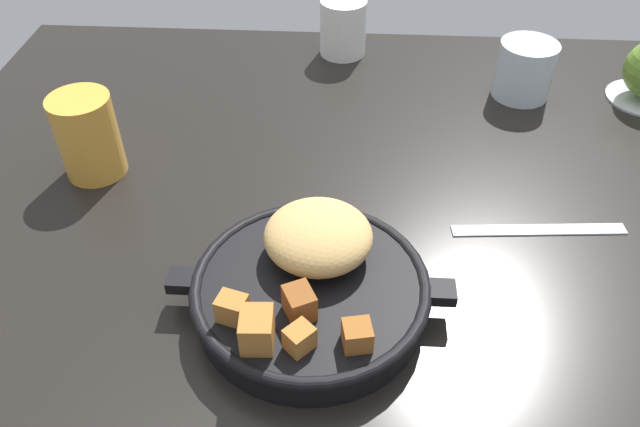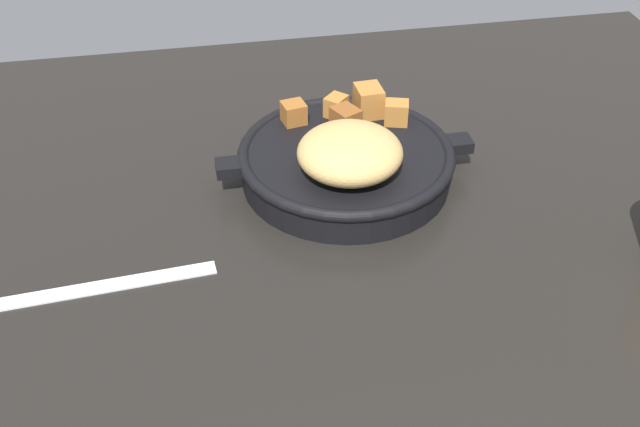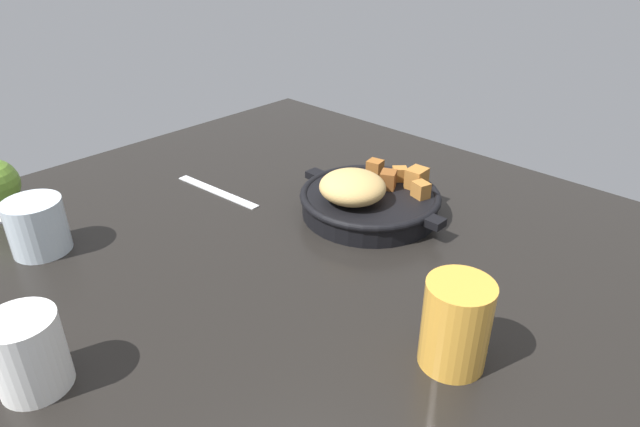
{
  "view_description": "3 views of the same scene",
  "coord_description": "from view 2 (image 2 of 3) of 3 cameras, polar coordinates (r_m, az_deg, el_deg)",
  "views": [
    {
      "loc": [
        0.54,
        -49.09,
        45.19
      ],
      "look_at": [
        -2.14,
        -4.32,
        5.05
      ],
      "focal_mm": 34.75,
      "sensor_mm": 36.0,
      "label": 1
    },
    {
      "loc": [
        12.35,
        53.34,
        47.18
      ],
      "look_at": [
        2.17,
        -0.95,
        4.6
      ],
      "focal_mm": 44.87,
      "sensor_mm": 36.0,
      "label": 2
    },
    {
      "loc": [
        -48.98,
        48.01,
        41.17
      ],
      "look_at": [
        -1.41,
        -1.9,
        3.5
      ],
      "focal_mm": 30.67,
      "sensor_mm": 36.0,
      "label": 3
    }
  ],
  "objects": [
    {
      "name": "ground_plane",
      "position": [
        0.73,
        1.82,
        -3.86
      ],
      "size": [
        103.17,
        91.22,
        2.4
      ],
      "primitive_type": "cube",
      "color": "black"
    },
    {
      "name": "cast_iron_skillet",
      "position": [
        0.8,
        1.93,
        3.9
      ],
      "size": [
        26.1,
        21.82,
        8.01
      ],
      "color": "black",
      "rests_on": "ground_plane"
    },
    {
      "name": "butter_knife",
      "position": [
        0.72,
        -14.8,
        -4.98
      ],
      "size": [
        18.56,
        3.05,
        0.36
      ],
      "primitive_type": "cube",
      "rotation": [
        0.0,
        0.0,
        0.08
      ],
      "color": "silver",
      "rests_on": "ground_plane"
    }
  ]
}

